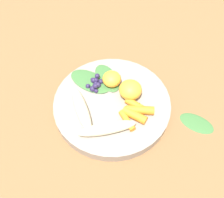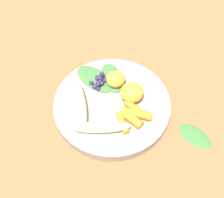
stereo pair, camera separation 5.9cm
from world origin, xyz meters
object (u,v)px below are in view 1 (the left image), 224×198
(bowl, at_px, (112,104))
(banana_peeled_left, at_px, (107,128))
(banana_peeled_right, at_px, (82,109))
(kale_leaf_stray, at_px, (197,123))
(orange_segment_near, at_px, (112,79))

(bowl, distance_m, banana_peeled_left, 0.09)
(banana_peeled_left, distance_m, banana_peeled_right, 0.08)
(banana_peeled_right, bearing_deg, kale_leaf_stray, 67.02)
(bowl, relative_size, orange_segment_near, 6.04)
(orange_segment_near, bearing_deg, banana_peeled_left, -132.73)
(banana_peeled_right, distance_m, orange_segment_near, 0.11)
(orange_segment_near, xyz_separation_m, kale_leaf_stray, (0.10, -0.20, -0.04))
(banana_peeled_right, bearing_deg, orange_segment_near, 121.58)
(banana_peeled_left, bearing_deg, bowl, 69.98)
(bowl, distance_m, kale_leaf_stray, 0.21)
(bowl, height_order, kale_leaf_stray, bowl)
(bowl, xyz_separation_m, orange_segment_near, (0.03, 0.04, 0.03))
(orange_segment_near, bearing_deg, bowl, -127.54)
(bowl, bearing_deg, banana_peeled_right, 165.91)
(banana_peeled_left, bearing_deg, banana_peeled_right, 127.45)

